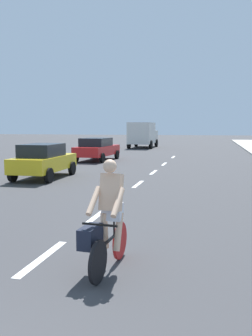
# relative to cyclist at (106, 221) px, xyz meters

# --- Properties ---
(ground_plane) EXTENTS (160.00, 160.00, 0.00)m
(ground_plane) POSITION_rel_cyclist_xyz_m (-1.27, 15.86, -0.83)
(ground_plane) COLOR #38383A
(lane_stripe_1) EXTENTS (0.16, 1.80, 0.01)m
(lane_stripe_1) POSITION_rel_cyclist_xyz_m (-1.27, 0.25, -0.83)
(lane_stripe_1) COLOR white
(lane_stripe_1) RESTS_ON ground
(lane_stripe_2) EXTENTS (0.16, 1.80, 0.01)m
(lane_stripe_2) POSITION_rel_cyclist_xyz_m (-1.27, 3.52, -0.83)
(lane_stripe_2) COLOR white
(lane_stripe_2) RESTS_ON ground
(lane_stripe_3) EXTENTS (0.16, 1.80, 0.01)m
(lane_stripe_3) POSITION_rel_cyclist_xyz_m (-1.27, 8.65, -0.83)
(lane_stripe_3) COLOR white
(lane_stripe_3) RESTS_ON ground
(lane_stripe_4) EXTENTS (0.16, 1.80, 0.01)m
(lane_stripe_4) POSITION_rel_cyclist_xyz_m (-1.27, 12.56, -0.83)
(lane_stripe_4) COLOR white
(lane_stripe_4) RESTS_ON ground
(lane_stripe_5) EXTENTS (0.16, 1.80, 0.01)m
(lane_stripe_5) POSITION_rel_cyclist_xyz_m (-1.27, 16.71, -0.83)
(lane_stripe_5) COLOR white
(lane_stripe_5) RESTS_ON ground
(lane_stripe_6) EXTENTS (0.16, 1.80, 0.01)m
(lane_stripe_6) POSITION_rel_cyclist_xyz_m (-1.27, 22.06, -0.83)
(lane_stripe_6) COLOR white
(lane_stripe_6) RESTS_ON ground
(cyclist) EXTENTS (0.63, 1.71, 1.82)m
(cyclist) POSITION_rel_cyclist_xyz_m (0.00, 0.00, 0.00)
(cyclist) COLOR black
(cyclist) RESTS_ON ground
(parked_car_yellow) EXTENTS (1.93, 3.99, 1.57)m
(parked_car_yellow) POSITION_rel_cyclist_xyz_m (-5.80, 9.30, 0.01)
(parked_car_yellow) COLOR gold
(parked_car_yellow) RESTS_ON ground
(parked_car_red) EXTENTS (2.23, 4.54, 1.57)m
(parked_car_red) POSITION_rel_cyclist_xyz_m (-6.14, 17.99, 0.01)
(parked_car_red) COLOR red
(parked_car_red) RESTS_ON ground
(delivery_truck) EXTENTS (2.70, 6.25, 2.80)m
(delivery_truck) POSITION_rel_cyclist_xyz_m (-5.92, 33.60, 0.67)
(delivery_truck) COLOR beige
(delivery_truck) RESTS_ON ground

